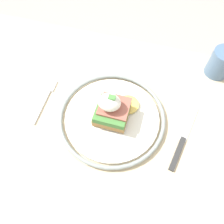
% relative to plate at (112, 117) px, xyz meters
% --- Properties ---
extents(ground_plane, '(6.00, 6.00, 0.00)m').
position_rel_plate_xyz_m(ground_plane, '(-0.04, -0.05, -0.77)').
color(ground_plane, '#9E9993').
extents(dining_table, '(1.11, 0.68, 0.76)m').
position_rel_plate_xyz_m(dining_table, '(-0.04, -0.05, -0.13)').
color(dining_table, '#C6B28E').
rests_on(dining_table, ground_plane).
extents(plate, '(0.27, 0.27, 0.02)m').
position_rel_plate_xyz_m(plate, '(0.00, 0.00, 0.00)').
color(plate, silver).
rests_on(plate, dining_table).
extents(sandwich, '(0.10, 0.11, 0.09)m').
position_rel_plate_xyz_m(sandwich, '(0.00, 0.00, 0.04)').
color(sandwich, '#9E703D').
rests_on(sandwich, plate).
extents(fork, '(0.02, 0.14, 0.00)m').
position_rel_plate_xyz_m(fork, '(-0.19, 0.01, -0.01)').
color(fork, silver).
rests_on(fork, dining_table).
extents(knife, '(0.05, 0.19, 0.01)m').
position_rel_plate_xyz_m(knife, '(0.18, -0.01, -0.01)').
color(knife, '#2D2D2D').
rests_on(knife, dining_table).
extents(cup, '(0.07, 0.07, 0.08)m').
position_rel_plate_xyz_m(cup, '(0.25, 0.23, 0.03)').
color(cup, slate).
rests_on(cup, dining_table).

